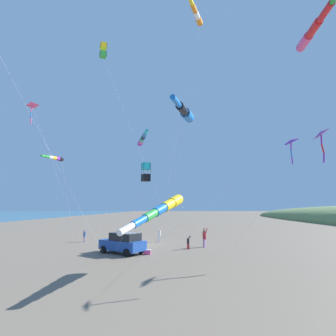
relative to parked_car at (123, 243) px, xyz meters
name	(u,v)px	position (x,y,z in m)	size (l,w,h in m)	color
ground_plane	(136,244)	(0.34, 6.17, -0.95)	(600.00, 600.00, 0.00)	#756654
parked_car	(123,243)	(0.00, 0.00, 0.00)	(4.60, 3.93, 1.85)	#1E479E
cooler_box	(147,252)	(2.25, -0.33, -0.74)	(0.62, 0.42, 0.42)	#EF4C93
person_adult_flyer	(204,237)	(7.85, 4.03, 0.12)	(0.67, 0.71, 1.97)	#8E6B9E
person_child_green_jacket	(85,235)	(-6.28, 7.99, -0.18)	(0.37, 0.46, 1.43)	#8E6B9E
person_child_grey_jacket	(159,234)	(2.83, 8.26, -0.04)	(0.55, 0.60, 1.67)	silver
person_bystander_far	(188,242)	(6.06, 2.61, -0.24)	(0.42, 0.34, 1.30)	#B72833
kite_box_checkered_midright	(103,51)	(-3.00, 1.60, 20.10)	(8.46, 4.22, 21.90)	yellow
kite_windsock_yellow_midlevel	(196,13)	(6.62, -3.70, 20.12)	(4.63, 7.65, 21.73)	orange
kite_windsock_small_distant	(55,158)	(-5.49, -2.74, 7.33)	(2.53, 13.10, 8.58)	black
kite_delta_purple_drifting	(320,134)	(17.06, -2.69, 9.30)	(7.37, 6.86, 10.78)	purple
kite_delta_striped_overhead	(32,106)	(-11.15, 2.99, 14.45)	(5.80, 4.43, 15.70)	#EF4C93
kite_windsock_blue_topmost	(142,140)	(2.22, -5.15, 8.24)	(8.32, 15.65, 9.62)	purple
kite_windsock_magenta_far_left	(185,112)	(5.61, -2.78, 11.32)	(3.93, 10.10, 13.01)	blue
kite_box_long_streamer_left	(146,172)	(2.85, -7.76, 5.42)	(3.79, 7.51, 6.98)	#1EB7C6
kite_windsock_orange_high_right	(163,208)	(3.91, -7.09, 3.11)	(7.19, 12.12, 5.10)	yellow
kite_delta_white_trailing	(290,143)	(12.24, -7.58, 7.36)	(10.92, 9.23, 8.65)	purple
kite_windsock_black_fish_shape	(313,30)	(15.32, -6.01, 16.60)	(10.47, 15.38, 18.11)	#EF4C93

